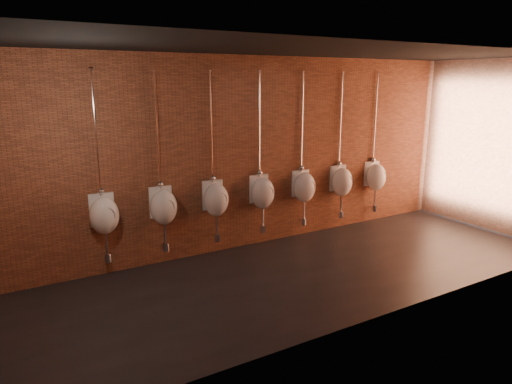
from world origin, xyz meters
TOP-DOWN VIEW (x-y plane):
  - ground at (0.00, 0.00)m, footprint 8.50×8.50m
  - room_shell at (0.00, 0.00)m, footprint 8.54×3.04m
  - urinal_0 at (-2.61, 1.35)m, footprint 0.44×0.39m
  - urinal_1 at (-1.74, 1.35)m, footprint 0.44×0.39m
  - urinal_2 at (-0.86, 1.35)m, footprint 0.44×0.39m
  - urinal_3 at (0.01, 1.35)m, footprint 0.44×0.39m
  - urinal_4 at (0.89, 1.35)m, footprint 0.44×0.39m
  - urinal_5 at (1.77, 1.35)m, footprint 0.44×0.39m
  - urinal_6 at (2.64, 1.35)m, footprint 0.44×0.39m

SIDE VIEW (x-z plane):
  - ground at x=0.00m, z-range 0.00..0.00m
  - urinal_0 at x=-2.61m, z-range -0.41..2.31m
  - urinal_1 at x=-1.74m, z-range -0.41..2.31m
  - urinal_2 at x=-0.86m, z-range -0.41..2.31m
  - urinal_3 at x=0.01m, z-range -0.41..2.31m
  - urinal_4 at x=0.89m, z-range -0.41..2.31m
  - urinal_5 at x=1.77m, z-range -0.41..2.31m
  - urinal_6 at x=2.64m, z-range -0.41..2.31m
  - room_shell at x=0.00m, z-range 0.40..3.62m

